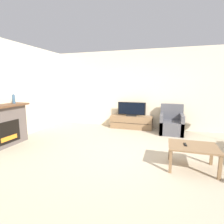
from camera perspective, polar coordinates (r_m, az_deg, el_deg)
The scene contains 10 objects.
ground_plane at distance 3.93m, azimuth 6.66°, elevation -14.22°, with size 24.00×24.00×0.00m, color tan.
wall_back at distance 6.21m, azimuth 11.43°, elevation 7.18°, with size 12.00×0.06×2.70m.
wall_left at distance 5.40m, azimuth -31.87°, elevation 5.66°, with size 0.06×12.00×2.70m.
fireplace at distance 5.12m, azimuth -32.22°, elevation -3.77°, with size 0.49×1.33×1.04m.
mantel_vase_right at distance 5.28m, azimuth -29.43°, elevation 3.74°, with size 0.08×0.08×0.25m.
tv_stand at distance 6.16m, azimuth 6.33°, elevation -3.30°, with size 1.43×0.42×0.45m.
tv at distance 6.07m, azimuth 6.40°, elevation 0.78°, with size 0.96×0.18×0.48m.
armchair at distance 5.83m, azimuth 18.80°, elevation -3.77°, with size 0.70×0.76×0.91m.
coffee_table at distance 3.58m, azimuth 24.87°, elevation -10.83°, with size 0.85×0.64×0.45m.
remote at distance 3.53m, azimuth 22.80°, elevation -9.74°, with size 0.05×0.15×0.02m.
Camera 1 is at (0.64, -3.54, 1.57)m, focal length 28.00 mm.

